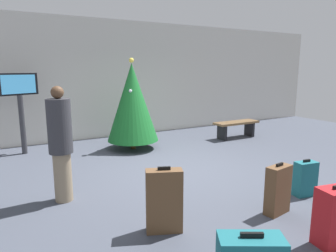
{
  "coord_description": "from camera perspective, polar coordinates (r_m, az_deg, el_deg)",
  "views": [
    {
      "loc": [
        -2.88,
        -4.89,
        1.98
      ],
      "look_at": [
        -0.12,
        0.1,
        0.9
      ],
      "focal_mm": 32.36,
      "sensor_mm": 36.0,
      "label": 1
    }
  ],
  "objects": [
    {
      "name": "suitcase_0",
      "position": [
        3.8,
        -0.73,
        -13.92
      ],
      "size": [
        0.48,
        0.34,
        0.83
      ],
      "color": "brown",
      "rests_on": "ground_plane"
    },
    {
      "name": "suitcase_2",
      "position": [
        4.02,
        28.96,
        -14.79
      ],
      "size": [
        0.46,
        0.34,
        0.72
      ],
      "color": "#B2191E",
      "rests_on": "ground_plane"
    },
    {
      "name": "suitcase_4",
      "position": [
        5.3,
        24.42,
        -9.02
      ],
      "size": [
        0.37,
        0.23,
        0.59
      ],
      "color": "#19606B",
      "rests_on": "ground_plane"
    },
    {
      "name": "back_wall",
      "position": [
        9.07,
        -10.57,
        8.63
      ],
      "size": [
        16.0,
        0.2,
        3.35
      ],
      "primitive_type": "cube",
      "color": "beige",
      "rests_on": "ground_plane"
    },
    {
      "name": "flight_info_kiosk",
      "position": [
        7.77,
        -26.11,
        4.72
      ],
      "size": [
        0.83,
        0.41,
        1.89
      ],
      "color": "#333338",
      "rests_on": "ground_plane"
    },
    {
      "name": "waiting_bench",
      "position": [
        8.98,
        12.73,
        0.03
      ],
      "size": [
        1.38,
        0.44,
        0.48
      ],
      "color": "brown",
      "rests_on": "ground_plane"
    },
    {
      "name": "traveller_0",
      "position": [
        4.75,
        -19.58,
        -2.85
      ],
      "size": [
        0.44,
        0.44,
        1.74
      ],
      "color": "gray",
      "rests_on": "ground_plane"
    },
    {
      "name": "ground_plane",
      "position": [
        6.01,
        1.46,
        -8.51
      ],
      "size": [
        16.0,
        16.0,
        0.0
      ],
      "primitive_type": "plane",
      "color": "#424754"
    },
    {
      "name": "holiday_tree",
      "position": [
        7.5,
        -6.73,
        4.45
      ],
      "size": [
        1.26,
        1.26,
        2.24
      ],
      "color": "#4C3319",
      "rests_on": "ground_plane"
    },
    {
      "name": "suitcase_1",
      "position": [
        4.51,
        19.99,
        -11.22
      ],
      "size": [
        0.41,
        0.23,
        0.72
      ],
      "color": "brown",
      "rests_on": "ground_plane"
    }
  ]
}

